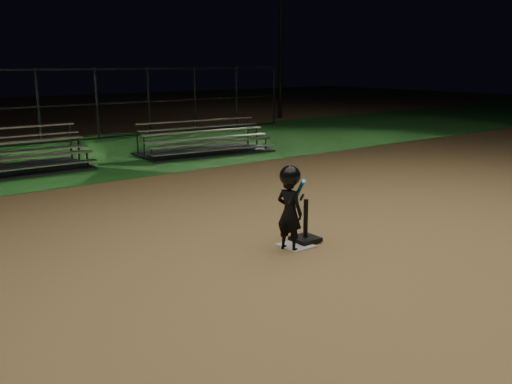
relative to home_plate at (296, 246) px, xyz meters
The scene contains 8 objects.
ground 0.01m from the home_plate, ahead, with size 80.00×80.00×0.00m, color olive.
grass_strip 10.00m from the home_plate, 90.00° to the left, with size 60.00×8.00×0.01m, color #1E5B1D.
home_plate is the anchor object (origin of this frame).
batting_tee 0.28m from the home_plate, 13.62° to the left, with size 0.38×0.38×0.66m.
child_batter 0.69m from the home_plate, 163.31° to the right, with size 0.46×0.65×1.27m.
bleacher_right 8.83m from the home_plate, 67.27° to the left, with size 4.08×2.26×0.96m.
backstop_fence 13.06m from the home_plate, 90.00° to the left, with size 20.08×0.08×2.50m.
light_pole_right 19.79m from the home_plate, 51.23° to the left, with size 0.90×0.53×8.30m.
Camera 1 is at (-5.16, -5.87, 2.71)m, focal length 38.28 mm.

